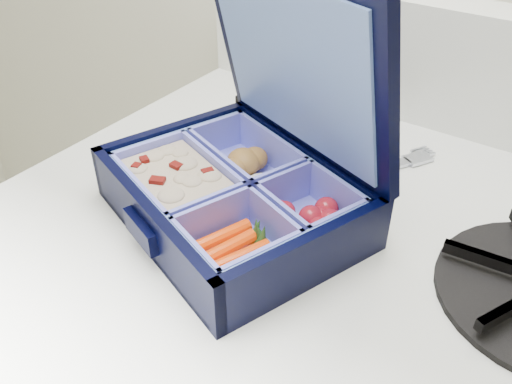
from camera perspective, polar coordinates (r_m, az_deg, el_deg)
The scene contains 3 objects.
bento_box at distance 0.54m, azimuth -2.49°, elevation -0.47°, with size 0.24×0.19×0.06m, color black, non-canonical shape.
burner_grate_rear at distance 0.69m, azimuth 3.45°, elevation 6.82°, with size 0.19×0.19×0.02m, color black.
fork at distance 0.62m, azimuth 10.17°, elevation 1.51°, with size 0.03×0.19×0.01m, color silver, non-canonical shape.
Camera 1 is at (-0.25, 1.27, 1.34)m, focal length 38.00 mm.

